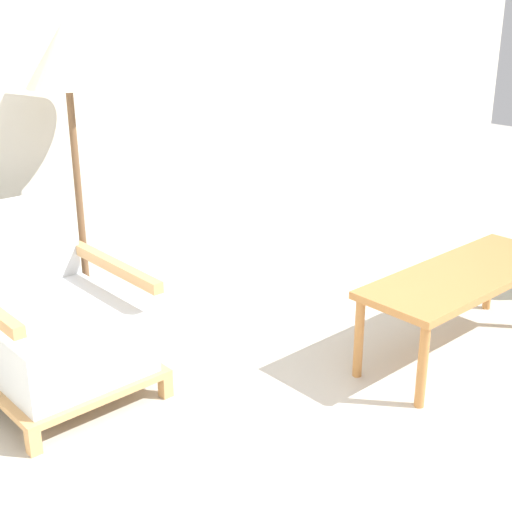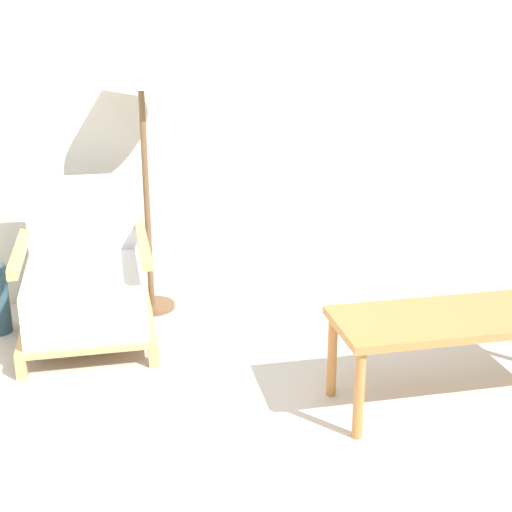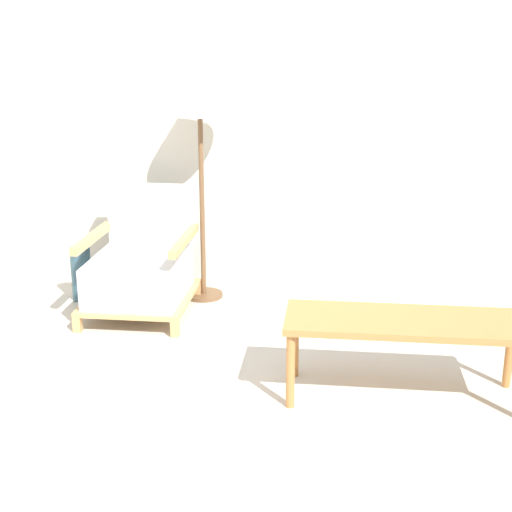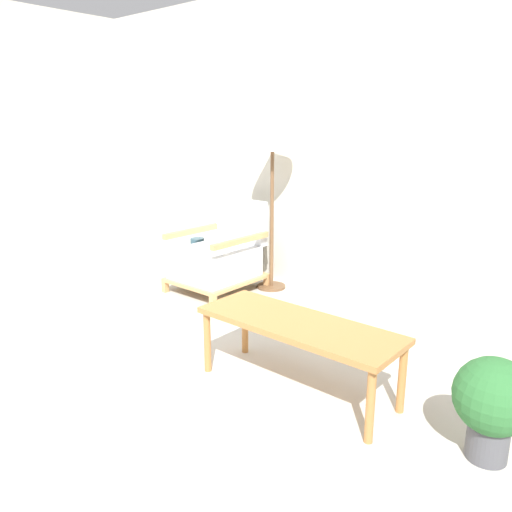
{
  "view_description": "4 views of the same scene",
  "coord_description": "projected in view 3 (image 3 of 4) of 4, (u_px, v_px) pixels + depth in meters",
  "views": [
    {
      "loc": [
        -1.78,
        -0.9,
        1.71
      ],
      "look_at": [
        0.28,
        1.39,
        0.55
      ],
      "focal_mm": 50.0,
      "sensor_mm": 36.0,
      "label": 1
    },
    {
      "loc": [
        -0.39,
        -1.78,
        1.66
      ],
      "look_at": [
        0.28,
        1.39,
        0.55
      ],
      "focal_mm": 50.0,
      "sensor_mm": 36.0,
      "label": 2
    },
    {
      "loc": [
        0.74,
        -2.59,
        1.76
      ],
      "look_at": [
        0.28,
        1.39,
        0.55
      ],
      "focal_mm": 50.0,
      "sensor_mm": 36.0,
      "label": 3
    },
    {
      "loc": [
        2.64,
        -1.36,
        1.52
      ],
      "look_at": [
        0.28,
        1.39,
        0.55
      ],
      "focal_mm": 35.0,
      "sensor_mm": 36.0,
      "label": 4
    }
  ],
  "objects": [
    {
      "name": "armchair",
      "position": [
        141.0,
        269.0,
        4.75
      ],
      "size": [
        0.68,
        0.77,
        0.82
      ],
      "color": "tan",
      "rests_on": "ground_plane"
    },
    {
      "name": "wall_back",
      "position": [
        233.0,
        102.0,
        4.97
      ],
      "size": [
        8.0,
        0.06,
        2.7
      ],
      "color": "beige",
      "rests_on": "ground_plane"
    },
    {
      "name": "coffee_table",
      "position": [
        405.0,
        328.0,
        3.57
      ],
      "size": [
        1.21,
        0.43,
        0.43
      ],
      "color": "#B2753D",
      "rests_on": "ground_plane"
    },
    {
      "name": "vase",
      "position": [
        81.0,
        274.0,
        5.01
      ],
      "size": [
        0.14,
        0.14,
        0.38
      ],
      "primitive_type": "cylinder",
      "color": "#2D4C5B",
      "rests_on": "ground_plane"
    },
    {
      "name": "ground_plane",
      "position": [
        153.0,
        469.0,
        3.05
      ],
      "size": [
        14.0,
        14.0,
        0.0
      ],
      "primitive_type": "plane",
      "color": "#B7B2A8"
    },
    {
      "name": "floor_lamp",
      "position": [
        200.0,
        105.0,
        4.73
      ],
      "size": [
        0.38,
        0.38,
        1.58
      ],
      "color": "brown",
      "rests_on": "ground_plane"
    }
  ]
}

